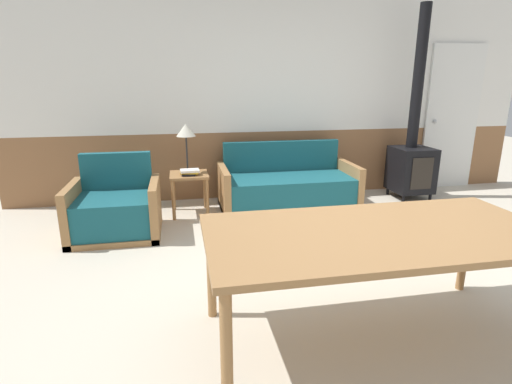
% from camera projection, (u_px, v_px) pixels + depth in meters
% --- Properties ---
extents(ground_plane, '(16.00, 16.00, 0.00)m').
position_uv_depth(ground_plane, '(355.00, 281.00, 3.25)').
color(ground_plane, beige).
extents(wall_back, '(7.20, 0.06, 2.70)m').
position_uv_depth(wall_back, '(279.00, 98.00, 5.37)').
color(wall_back, '#8E603D').
rests_on(wall_back, ground_plane).
extents(couch, '(1.71, 0.82, 0.80)m').
position_uv_depth(couch, '(287.00, 188.00, 5.10)').
color(couch, '#9E7042').
rests_on(couch, ground_plane).
extents(armchair, '(0.90, 0.77, 0.82)m').
position_uv_depth(armchair, '(116.00, 211.00, 4.18)').
color(armchair, '#9E7042').
rests_on(armchair, ground_plane).
extents(side_table, '(0.45, 0.45, 0.50)m').
position_uv_depth(side_table, '(189.00, 182.00, 4.79)').
color(side_table, '#9E7042').
rests_on(side_table, ground_plane).
extents(table_lamp, '(0.23, 0.23, 0.58)m').
position_uv_depth(table_lamp, '(186.00, 133.00, 4.71)').
color(table_lamp, '#262628').
rests_on(table_lamp, side_table).
extents(book_stack, '(0.23, 0.18, 0.07)m').
position_uv_depth(book_stack, '(190.00, 172.00, 4.68)').
color(book_stack, black).
rests_on(book_stack, side_table).
extents(dining_table, '(2.06, 0.99, 0.73)m').
position_uv_depth(dining_table, '(379.00, 239.00, 2.37)').
color(dining_table, '#9E7042').
rests_on(dining_table, ground_plane).
extents(wood_stove, '(0.50, 0.52, 2.51)m').
position_uv_depth(wood_stove, '(412.00, 152.00, 5.41)').
color(wood_stove, black).
rests_on(wood_stove, ground_plane).
extents(entry_door, '(0.84, 0.09, 2.08)m').
position_uv_depth(entry_door, '(452.00, 118.00, 5.88)').
color(entry_door, white).
rests_on(entry_door, ground_plane).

